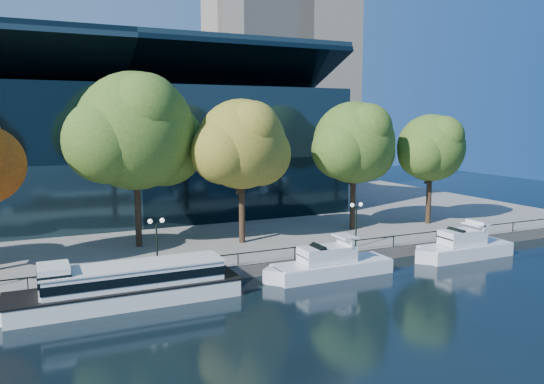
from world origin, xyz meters
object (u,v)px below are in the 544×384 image
tree_3 (243,146)px  lamp_2 (356,214)px  tree_5 (432,149)px  tree_2 (138,134)px  tour_boat (121,285)px  cruiser_near (328,264)px  cruiser_far (462,247)px  lamp_1 (156,232)px  tree_4 (356,144)px

tree_3 → lamp_2: 11.91m
tree_3 → tree_5: size_ratio=1.11×
tree_2 → lamp_2: (17.39, -8.42, -7.15)m
tree_3 → tour_boat: bearing=-143.4°
tree_3 → cruiser_near: bearing=-71.6°
cruiser_far → cruiser_near: bearing=179.1°
lamp_1 → lamp_2: size_ratio=1.00×
tour_boat → tree_3: (12.69, 9.41, 8.60)m
tree_5 → lamp_2: (-13.53, -5.83, -5.17)m
tree_4 → tree_5: size_ratio=1.10×
tree_2 → tree_4: 21.79m
tree_4 → tree_3: bearing=-176.3°
cruiser_far → tree_3: 21.70m
tree_4 → lamp_1: tree_4 is taller
lamp_1 → cruiser_near: bearing=-16.7°
tree_4 → cruiser_far: bearing=-67.9°
tree_5 → tree_3: bearing=179.7°
tour_boat → tree_5: (34.63, 9.30, 7.80)m
tree_5 → lamp_2: bearing=-156.7°
cruiser_near → lamp_2: 7.09m
cruiser_near → tree_3: tree_3 is taller
tree_3 → lamp_1: tree_3 is taller
cruiser_near → tree_5: tree_5 is taller
lamp_2 → tree_4: bearing=57.6°
cruiser_near → tree_3: size_ratio=0.82×
tour_boat → cruiser_near: bearing=-1.2°
cruiser_near → cruiser_far: cruiser_far is taller
tree_5 → tree_2: bearing=175.2°
tour_boat → tree_2: (3.70, 11.89, 9.78)m
tree_2 → tree_4: tree_2 is taller
tour_boat → tree_4: tree_4 is taller
tree_2 → tree_4: size_ratio=1.18×
tree_5 → cruiser_far: bearing=-116.2°
tour_boat → lamp_1: (3.25, 3.47, 2.63)m
cruiser_far → tree_3: bearing=149.8°
tour_boat → cruiser_far: 29.78m
tree_5 → lamp_1: (-31.38, -5.83, -5.17)m
tour_boat → tree_3: 17.99m
tree_4 → lamp_1: (-22.15, -6.77, -5.84)m
tree_4 → tree_5: bearing=-5.8°
tour_boat → tree_2: size_ratio=1.08×
cruiser_near → tree_4: (9.48, 10.57, 8.84)m
tour_boat → cruiser_far: size_ratio=1.67×
cruiser_near → lamp_2: size_ratio=2.70×
cruiser_far → tree_2: (-26.07, 12.43, 10.09)m
tree_4 → lamp_2: bearing=-122.4°
tree_5 → tour_boat: bearing=-165.0°
tour_boat → cruiser_near: (15.92, -0.33, -0.37)m
lamp_1 → cruiser_far: bearing=-8.6°
tree_5 → lamp_2: 15.62m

